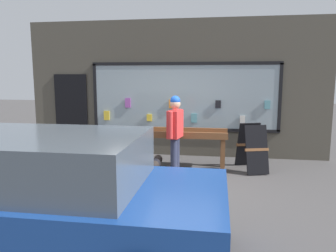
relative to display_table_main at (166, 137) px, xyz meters
name	(u,v)px	position (x,y,z in m)	size (l,w,h in m)	color
ground_plane	(156,183)	(0.00, -1.08, -0.71)	(40.00, 40.00, 0.00)	#474444
shopfront_facade	(173,89)	(-0.03, 1.31, 1.00)	(7.71, 0.29, 3.46)	#4C473D
display_table_main	(166,137)	(0.00, 0.00, 0.00)	(2.74, 0.71, 0.88)	brown
person_browsing	(175,129)	(0.28, -0.52, 0.26)	(0.30, 0.65, 1.66)	#2D334C
small_dog	(156,163)	(-0.08, -0.74, -0.42)	(0.22, 0.62, 0.42)	black
sandwich_board_sign	(252,147)	(1.89, 0.10, -0.19)	(0.69, 0.93, 1.02)	black
parked_car	(37,192)	(-0.86, -3.78, 0.03)	(4.30, 1.99, 1.41)	navy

